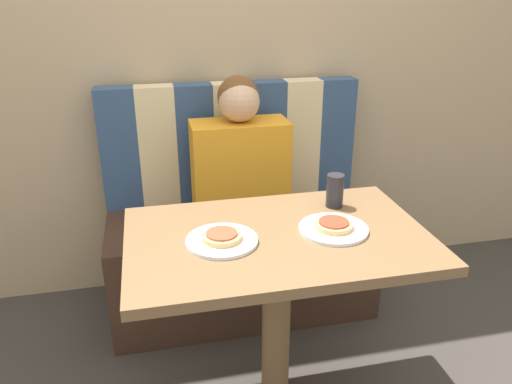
% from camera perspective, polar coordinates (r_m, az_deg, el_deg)
% --- Properties ---
extents(wall_back, '(7.00, 0.05, 2.60)m').
position_cam_1_polar(wall_back, '(2.40, -3.54, 18.70)').
color(wall_back, tan).
rests_on(wall_back, ground_plane).
extents(booth_seat, '(1.21, 0.53, 0.48)m').
position_cam_1_polar(booth_seat, '(2.42, -1.69, -7.82)').
color(booth_seat, '#382319').
rests_on(booth_seat, ground_plane).
extents(booth_backrest, '(1.21, 0.10, 0.57)m').
position_cam_1_polar(booth_backrest, '(2.40, -2.83, 5.68)').
color(booth_backrest, navy).
rests_on(booth_backrest, booth_seat).
extents(dining_table, '(0.98, 0.62, 0.72)m').
position_cam_1_polar(dining_table, '(1.68, 2.44, -8.01)').
color(dining_table, brown).
rests_on(dining_table, ground_plane).
extents(person, '(0.42, 0.21, 0.63)m').
position_cam_1_polar(person, '(2.19, -1.87, 4.27)').
color(person, orange).
rests_on(person, booth_seat).
extents(plate_left, '(0.23, 0.23, 0.01)m').
position_cam_1_polar(plate_left, '(1.58, -3.92, -5.57)').
color(plate_left, white).
rests_on(plate_left, dining_table).
extents(plate_right, '(0.23, 0.23, 0.01)m').
position_cam_1_polar(plate_right, '(1.66, 8.84, -4.19)').
color(plate_right, white).
rests_on(plate_right, dining_table).
extents(pizza_left, '(0.13, 0.13, 0.02)m').
position_cam_1_polar(pizza_left, '(1.57, -3.93, -5.04)').
color(pizza_left, tan).
rests_on(pizza_left, plate_left).
extents(pizza_right, '(0.13, 0.13, 0.02)m').
position_cam_1_polar(pizza_right, '(1.66, 8.87, -3.69)').
color(pizza_right, tan).
rests_on(pizza_right, plate_right).
extents(drinking_cup, '(0.06, 0.06, 0.12)m').
position_cam_1_polar(drinking_cup, '(1.82, 9.01, 0.14)').
color(drinking_cup, '#232328').
rests_on(drinking_cup, dining_table).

